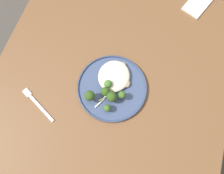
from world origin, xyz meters
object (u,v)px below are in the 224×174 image
dinner_plate (112,88)px  seared_scallop_front_small (108,72)px  seared_scallop_center_golden (125,83)px  broccoli_floret_front_edge (107,108)px  broccoli_floret_tall_stalk (122,95)px  broccoli_floret_left_leaning (90,96)px  dinner_fork (37,104)px  broccoli_floret_split_head (107,85)px  seared_scallop_tiny_bay (108,80)px  folded_napkin (198,4)px  seared_scallop_rear_pale (103,75)px  seared_scallop_tilted_round (122,66)px  broccoli_floret_near_rim (105,92)px  seared_scallop_on_noodles (114,75)px  seared_scallop_left_edge (117,82)px  broccoli_floret_small_sprig (112,97)px

dinner_plate → seared_scallop_front_small: (-0.06, -0.04, 0.01)m
seared_scallop_center_golden → broccoli_floret_front_edge: size_ratio=0.88×
broccoli_floret_tall_stalk → broccoli_floret_front_edge: size_ratio=1.26×
seared_scallop_center_golden → broccoli_floret_left_leaning: 0.16m
seared_scallop_center_golden → dinner_fork: seared_scallop_center_golden is taller
dinner_plate → broccoli_floret_split_head: (0.00, -0.02, 0.03)m
seared_scallop_tiny_bay → folded_napkin: size_ratio=0.18×
seared_scallop_front_small → folded_napkin: 0.56m
seared_scallop_rear_pale → broccoli_floret_left_leaning: bearing=-9.4°
seared_scallop_front_small → seared_scallop_tiny_bay: size_ratio=1.14×
broccoli_floret_left_leaning → seared_scallop_tilted_round: bearing=154.6°
seared_scallop_center_golden → broccoli_floret_split_head: 0.08m
dinner_plate → seared_scallop_rear_pale: (-0.04, -0.05, 0.01)m
seared_scallop_front_small → broccoli_floret_left_leaning: size_ratio=0.50×
dinner_plate → broccoli_floret_near_rim: bearing=-28.3°
seared_scallop_on_noodles → broccoli_floret_front_edge: bearing=7.1°
seared_scallop_left_edge → seared_scallop_tilted_round: same height
broccoli_floret_tall_stalk → broccoli_floret_small_sprig: 0.04m
dinner_fork → seared_scallop_left_edge: bearing=122.7°
seared_scallop_rear_pale → folded_napkin: 0.58m
broccoli_floret_tall_stalk → folded_napkin: 0.60m
broccoli_floret_left_leaning → broccoli_floret_tall_stalk: bearing=110.1°
seared_scallop_rear_pale → seared_scallop_on_noodles: bearing=109.7°
seared_scallop_left_edge → broccoli_floret_left_leaning: (0.10, -0.08, 0.03)m
broccoli_floret_tall_stalk → broccoli_floret_front_edge: 0.08m
broccoli_floret_near_rim → dinner_plate: bearing=151.7°
seared_scallop_center_golden → dinner_fork: bearing=-59.6°
seared_scallop_front_small → dinner_fork: seared_scallop_front_small is taller
broccoli_floret_split_head → broccoli_floret_near_rim: bearing=8.9°
seared_scallop_left_edge → dinner_fork: size_ratio=0.18×
broccoli_floret_front_edge → dinner_fork: 0.29m
seared_scallop_front_small → broccoli_floret_near_rim: bearing=12.4°
seared_scallop_rear_pale → broccoli_floret_tall_stalk: bearing=57.9°
broccoli_floret_left_leaning → folded_napkin: (-0.60, 0.33, -0.05)m
seared_scallop_on_noodles → broccoli_floret_near_rim: (0.08, -0.01, 0.02)m
broccoli_floret_near_rim → folded_napkin: broccoli_floret_near_rim is taller
broccoli_floret_front_edge → dinner_fork: bearing=-77.4°
seared_scallop_center_golden → seared_scallop_on_noodles: seared_scallop_on_noodles is taller
broccoli_floret_split_head → broccoli_floret_tall_stalk: bearing=71.9°
seared_scallop_left_edge → seared_scallop_center_golden: bearing=96.9°
seared_scallop_on_noodles → broccoli_floret_front_edge: (0.14, 0.02, 0.01)m
seared_scallop_left_edge → broccoli_floret_tall_stalk: size_ratio=0.60×
seared_scallop_tilted_round → broccoli_floret_front_edge: broccoli_floret_front_edge is taller
seared_scallop_left_edge → seared_scallop_tiny_bay: seared_scallop_tiny_bay is taller
seared_scallop_tiny_bay → broccoli_floret_left_leaning: 0.11m
seared_scallop_left_edge → dinner_plate: bearing=-26.3°
seared_scallop_tiny_bay → broccoli_floret_near_rim: bearing=5.8°
seared_scallop_rear_pale → broccoli_floret_front_edge: size_ratio=0.80×
seared_scallop_rear_pale → dinner_fork: bearing=-48.8°
dinner_plate → seared_scallop_center_golden: bearing=123.9°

